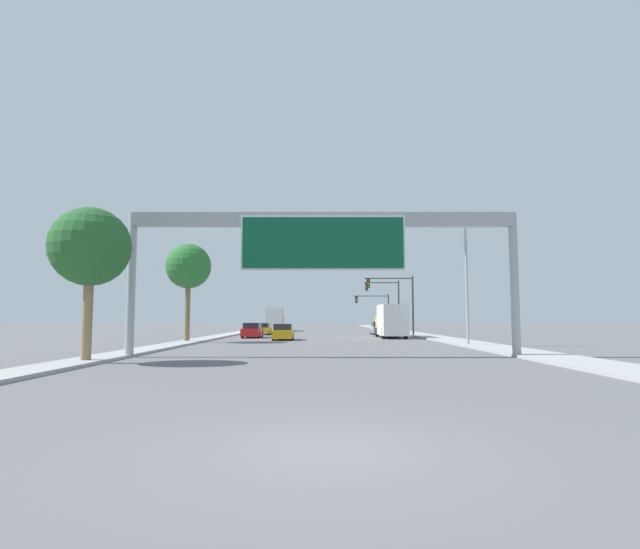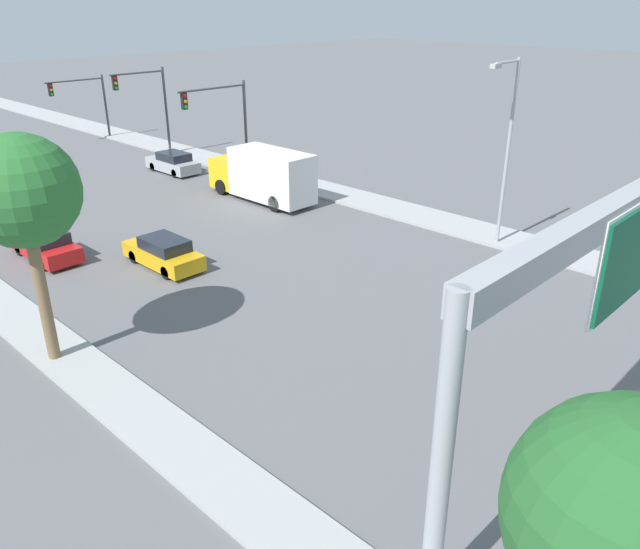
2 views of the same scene
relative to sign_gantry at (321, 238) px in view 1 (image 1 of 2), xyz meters
The scene contains 16 objects.
ground_plane 18.92m from the sign_gantry, 90.00° to the right, with size 300.00×300.00×0.00m, color slate.
sidewalk_right 44.01m from the sign_gantry, 75.04° to the left, with size 3.00×120.00×0.15m.
median_strip_left 43.88m from the sign_gantry, 104.32° to the left, with size 2.00×120.00×0.15m.
sign_gantry is the anchor object (origin of this frame).
car_far_left 35.41m from the sign_gantry, 101.54° to the left, with size 1.74×4.50×1.38m.
car_far_center 21.03m from the sign_gantry, 99.93° to the left, with size 1.77×4.55×1.47m.
car_near_right 26.59m from the sign_gantry, 105.60° to the left, with size 1.77×4.52×1.51m.
car_near_center 35.91m from the sign_gantry, 78.63° to the left, with size 1.83×4.61×1.52m.
truck_box_primary 25.94m from the sign_gantry, 74.10° to the left, with size 2.42×7.91×3.32m.
truck_box_secondary 51.40m from the sign_gantry, 97.86° to the left, with size 2.35×7.23×3.50m.
traffic_light_near_intersection 31.33m from the sign_gantry, 74.17° to the left, with size 5.52×0.32×6.73m.
traffic_light_mid_block 41.10m from the sign_gantry, 77.55° to the left, with size 4.69×0.32×6.95m.
traffic_light_far_intersection 50.86m from the sign_gantry, 80.47° to the left, with size 5.38×0.32×5.62m.
palm_tree_foreground 11.12m from the sign_gantry, 162.66° to the right, with size 3.58×3.58×7.02m.
palm_tree_background 19.02m from the sign_gantry, 125.62° to the left, with size 3.72×3.72×8.15m.
street_lamp_right 14.12m from the sign_gantry, 44.45° to the left, with size 2.51×0.28×9.39m.
Camera 1 is at (-0.15, -7.79, 2.02)m, focal length 28.00 mm.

